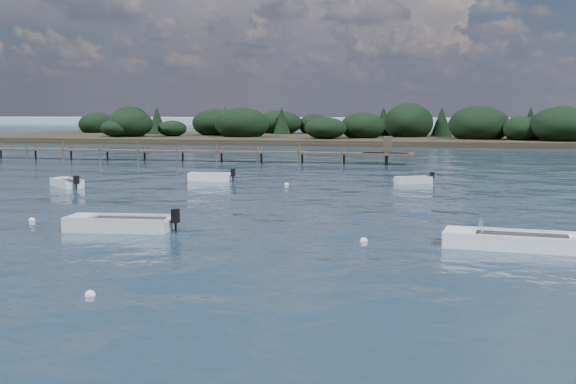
% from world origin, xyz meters
% --- Properties ---
extents(ground, '(400.00, 400.00, 0.00)m').
position_xyz_m(ground, '(0.00, 60.00, 0.00)').
color(ground, '#162633').
rests_on(ground, ground).
extents(tender_far_grey_b, '(2.89, 2.08, 1.00)m').
position_xyz_m(tender_far_grey_b, '(7.18, 29.84, 0.14)').
color(tender_far_grey_b, '#BAC0C2').
rests_on(tender_far_grey_b, ground).
extents(tender_far_grey, '(3.24, 3.04, 1.14)m').
position_xyz_m(tender_far_grey, '(-16.14, 22.43, 0.16)').
color(tender_far_grey, '#BAC0C2').
rests_on(tender_far_grey, ground).
extents(tender_far_white, '(3.52, 1.51, 1.19)m').
position_xyz_m(tender_far_white, '(-7.79, 28.52, 0.17)').
color(tender_far_white, silver).
rests_on(tender_far_white, ground).
extents(dinghy_mid_grey, '(5.07, 2.13, 1.27)m').
position_xyz_m(dinghy_mid_grey, '(-4.73, 6.43, 0.17)').
color(dinghy_mid_grey, '#BAC0C2').
rests_on(dinghy_mid_grey, ground).
extents(dinghy_mid_white_a, '(5.49, 2.45, 1.26)m').
position_xyz_m(dinghy_mid_white_a, '(11.80, 5.83, 0.16)').
color(dinghy_mid_white_a, silver).
rests_on(dinghy_mid_white_a, ground).
extents(buoy_a, '(0.32, 0.32, 0.32)m').
position_xyz_m(buoy_a, '(-0.65, -4.20, 0.00)').
color(buoy_a, silver).
rests_on(buoy_a, ground).
extents(buoy_b, '(0.32, 0.32, 0.32)m').
position_xyz_m(buoy_b, '(6.13, 6.00, 0.00)').
color(buoy_b, silver).
rests_on(buoy_b, ground).
extents(buoy_c, '(0.32, 0.32, 0.32)m').
position_xyz_m(buoy_c, '(-10.05, 8.14, 0.00)').
color(buoy_c, silver).
rests_on(buoy_c, ground).
extents(buoy_d, '(0.32, 0.32, 0.32)m').
position_xyz_m(buoy_d, '(13.40, 7.73, 0.00)').
color(buoy_d, silver).
rests_on(buoy_d, ground).
extents(buoy_e, '(0.32, 0.32, 0.32)m').
position_xyz_m(buoy_e, '(-1.58, 26.93, 0.00)').
color(buoy_e, silver).
rests_on(buoy_e, ground).
extents(jetty, '(64.50, 3.20, 3.40)m').
position_xyz_m(jetty, '(-21.74, 47.99, 0.98)').
color(jetty, '#463B33').
rests_on(jetty, ground).
extents(far_headland, '(190.00, 40.00, 5.80)m').
position_xyz_m(far_headland, '(25.00, 100.00, 1.96)').
color(far_headland, black).
rests_on(far_headland, ground).
extents(distant_haze, '(280.00, 20.00, 2.40)m').
position_xyz_m(distant_haze, '(-90.00, 230.00, 0.00)').
color(distant_haze, '#98AEBC').
rests_on(distant_haze, ground).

